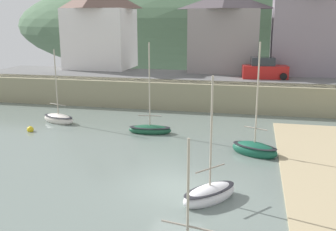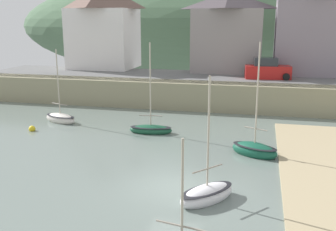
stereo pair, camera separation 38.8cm
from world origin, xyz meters
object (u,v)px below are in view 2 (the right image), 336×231
Objects in this scene: waterfront_building_centre at (228,32)px; sailboat_far_left at (60,118)px; waterfront_building_right at (315,20)px; sailboat_tall_mast at (207,194)px; dinghy_open_wooden at (254,149)px; mooring_buoy at (32,129)px; waterfront_building_left at (103,26)px; sailboat_nearest_shore at (151,129)px; parked_car_near_slipway at (267,70)px.

waterfront_building_centre is 1.40× the size of sailboat_far_left.
waterfront_building_right is 28.12m from sailboat_tall_mast.
mooring_buoy is (-15.60, 1.62, -0.20)m from dinghy_open_wooden.
dinghy_open_wooden is (17.30, -19.61, -6.69)m from waterfront_building_left.
waterfront_building_right is 28.36m from mooring_buoy.
dinghy_open_wooden is at bearing -79.96° from waterfront_building_centre.
sailboat_tall_mast is 0.89× the size of sailboat_nearest_shore.
waterfront_building_centre is 0.77× the size of waterfront_building_right.
sailboat_far_left is at bearing -80.83° from waterfront_building_left.
mooring_buoy is (-13.73, 8.25, -0.18)m from sailboat_tall_mast.
sailboat_nearest_shore is (-5.32, 9.74, -0.04)m from sailboat_tall_mast.
mooring_buoy is at bearing -160.46° from dinghy_open_wooden.
sailboat_far_left is at bearing 74.50° from mooring_buoy.
waterfront_building_right is 26.07m from sailboat_far_left.
waterfront_building_centre reaches higher than sailboat_tall_mast.
dinghy_open_wooden is at bearing -48.58° from waterfront_building_left.
waterfront_building_centre is 6.95m from parked_car_near_slipway.
waterfront_building_left is 20.50m from sailboat_nearest_shore.
waterfront_building_centre is 20.01m from sailboat_far_left.
waterfront_building_centre reaches higher than sailboat_nearest_shore.
sailboat_nearest_shore is at bearing -58.53° from waterfront_building_left.
sailboat_tall_mast is 12.21× the size of mooring_buoy.
parked_car_near_slipway is (17.94, -4.50, -3.83)m from waterfront_building_left.
sailboat_tall_mast is 11.10m from sailboat_nearest_shore.
sailboat_tall_mast is (1.60, -26.25, -6.21)m from waterfront_building_centre.
parked_car_near_slipway is at bearing 113.02° from dinghy_open_wooden.
waterfront_building_right is 1.63× the size of sailboat_nearest_shore.
sailboat_tall_mast is at bearing -66.81° from sailboat_nearest_shore.
sailboat_nearest_shore is 14.63m from parked_car_near_slipway.
waterfront_building_centre is at bearing 125.97° from parked_car_near_slipway.
mooring_buoy is (-12.13, -17.99, -6.39)m from waterfront_building_centre.
waterfront_building_left is at bearing 180.00° from waterfront_building_centre.
parked_car_near_slipway is at bearing 32.65° from sailboat_tall_mast.
waterfront_building_centre is 1.91× the size of parked_car_near_slipway.
waterfront_building_left is at bearing 180.00° from waterfront_building_right.
waterfront_building_centre is at bearing 71.82° from sailboat_nearest_shore.
waterfront_building_left is 16.84m from sailboat_far_left.
sailboat_far_left is (-12.97, 11.01, -0.01)m from sailboat_tall_mast.
waterfront_building_left is at bearing 156.87° from dinghy_open_wooden.
sailboat_tall_mast is at bearing -103.05° from parked_car_near_slipway.
waterfront_building_right is 1.55× the size of dinghy_open_wooden.
parked_car_near_slipway is (15.48, 10.74, 2.89)m from sailboat_far_left.
waterfront_building_left is at bearing 95.39° from mooring_buoy.
waterfront_building_left is 1.34× the size of dinghy_open_wooden.
waterfront_building_right is 7.71m from parked_car_near_slipway.
waterfront_building_right is at bearing 101.26° from dinghy_open_wooden.
waterfront_building_left is 31.18m from sailboat_tall_mast.
sailboat_nearest_shore is at bearing -177.88° from dinghy_open_wooden.
sailboat_tall_mast is 0.85× the size of dinghy_open_wooden.
sailboat_far_left is at bearing -170.94° from dinghy_open_wooden.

